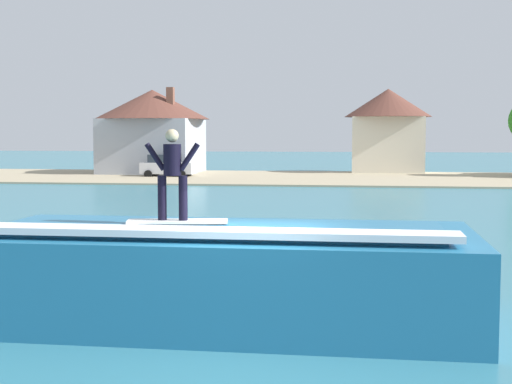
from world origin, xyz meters
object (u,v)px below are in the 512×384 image
Objects in this scene: car_near_shore at (167,166)px; house_small_cottage at (388,125)px; surfboard at (178,221)px; surfer at (172,170)px; house_with_chimney at (153,127)px; wave_crest at (225,273)px.

house_small_cottage is (17.67, 9.11, 3.35)m from car_near_shore.
surfboard reaches higher than car_near_shore.
car_near_shore is (-12.14, 44.25, -0.99)m from surfboard.
surfer is at bearing -74.77° from car_near_shore.
house_small_cottage is (5.53, 53.35, 2.36)m from surfboard.
house_with_chimney is at bearing 106.61° from surfer.
car_near_shore is (-12.90, 43.63, 0.05)m from wave_crest.
house_small_cottage is at bearing 27.27° from car_near_shore.
surfboard is at bearing 47.22° from surfer.
house_with_chimney reaches higher than surfboard.
house_small_cottage reaches higher than wave_crest.
wave_crest is 45.50m from car_near_shore.
house_with_chimney is (-14.86, 49.52, 2.13)m from surfboard.
wave_crest is 1.43m from surfboard.
surfboard is at bearing -74.66° from car_near_shore.
car_near_shore is at bearing 106.47° from wave_crest.
wave_crest is at bearing -72.28° from house_with_chimney.
surfer is 51.77m from house_with_chimney.
house_with_chimney is (-15.62, 48.90, 3.17)m from wave_crest.
wave_crest is 2.22× the size of car_near_shore.
house_small_cottage is at bearing 84.08° from surfboard.
house_small_cottage reaches higher than car_near_shore.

